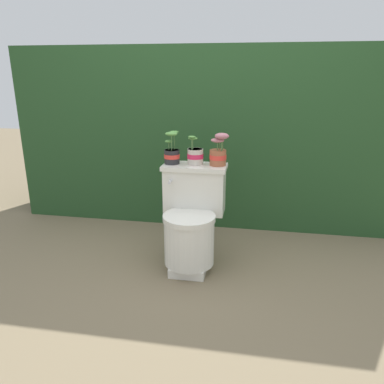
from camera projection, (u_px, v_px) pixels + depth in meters
name	position (u px, v px, depth m)	size (l,w,h in m)	color
ground_plane	(192.00, 269.00, 2.67)	(12.00, 12.00, 0.00)	#75664C
hedge_backdrop	(214.00, 134.00, 3.52)	(3.50, 0.76, 1.55)	#234723
toilet	(191.00, 220.00, 2.63)	(0.45, 0.51, 0.71)	silver
potted_plant_left	(172.00, 153.00, 2.65)	(0.11, 0.11, 0.23)	#262628
potted_plant_midleft	(195.00, 155.00, 2.63)	(0.11, 0.11, 0.21)	beige
potted_plant_middle	(219.00, 152.00, 2.60)	(0.14, 0.13, 0.23)	#9E5638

